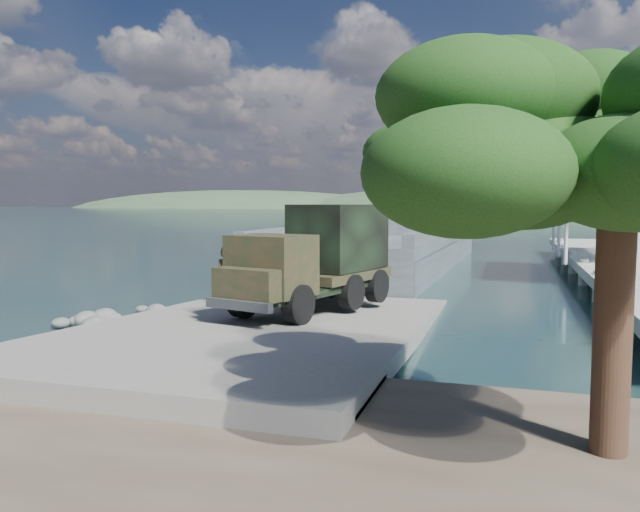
{
  "coord_description": "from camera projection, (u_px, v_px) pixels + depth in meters",
  "views": [
    {
      "loc": [
        7.62,
        -19.75,
        4.35
      ],
      "look_at": [
        -0.26,
        6.0,
        2.1
      ],
      "focal_mm": 35.0,
      "sensor_mm": 36.0,
      "label": 1
    }
  ],
  "objects": [
    {
      "name": "ground",
      "position": [
        276.0,
        331.0,
        21.41
      ],
      "size": [
        1400.0,
        1400.0,
        0.0
      ],
      "primitive_type": "plane",
      "color": "#1C3F43",
      "rests_on": "ground"
    },
    {
      "name": "boat_ramp",
      "position": [
        265.0,
        329.0,
        20.43
      ],
      "size": [
        10.0,
        18.0,
        0.5
      ],
      "primitive_type": "cube",
      "color": "slate",
      "rests_on": "ground"
    },
    {
      "name": "shoreline_rocks",
      "position": [
        129.0,
        319.0,
        23.69
      ],
      "size": [
        3.2,
        5.6,
        0.9
      ],
      "primitive_type": null,
      "color": "#535351",
      "rests_on": "ground"
    },
    {
      "name": "distant_headlands",
      "position": [
        562.0,
        209.0,
        540.41
      ],
      "size": [
        1000.0,
        240.0,
        48.0
      ],
      "primitive_type": null,
      "color": "#355334",
      "rests_on": "ground"
    },
    {
      "name": "pier",
      "position": [
        609.0,
        252.0,
        35.36
      ],
      "size": [
        6.4,
        44.0,
        6.1
      ],
      "color": "gray",
      "rests_on": "ground"
    },
    {
      "name": "landing_craft",
      "position": [
        387.0,
        254.0,
        43.67
      ],
      "size": [
        9.81,
        35.76,
        10.55
      ],
      "rotation": [
        0.0,
        0.0,
        -0.03
      ],
      "color": "#434B4F",
      "rests_on": "ground"
    },
    {
      "name": "military_truck",
      "position": [
        318.0,
        257.0,
        22.86
      ],
      "size": [
        4.62,
        8.6,
        3.83
      ],
      "rotation": [
        0.0,
        0.0,
        -0.28
      ],
      "color": "black",
      "rests_on": "boat_ramp"
    },
    {
      "name": "soldier",
      "position": [
        227.0,
        289.0,
        20.63
      ],
      "size": [
        0.9,
        0.81,
        2.06
      ],
      "primitive_type": "imported",
      "rotation": [
        0.0,
        0.0,
        0.53
      ],
      "color": "#1D2F1A",
      "rests_on": "boat_ramp"
    },
    {
      "name": "overhang_tree",
      "position": [
        583.0,
        141.0,
        10.07
      ],
      "size": [
        7.38,
        6.8,
        6.7
      ],
      "color": "#331E14",
      "rests_on": "ground"
    }
  ]
}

